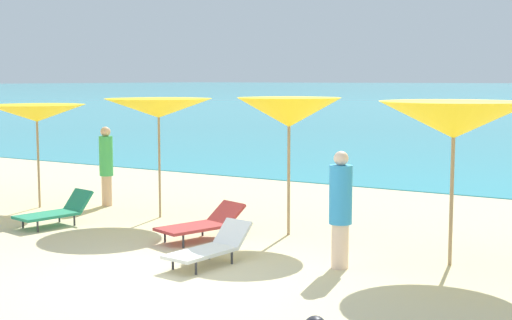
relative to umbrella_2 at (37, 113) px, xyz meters
name	(u,v)px	position (x,y,z in m)	size (l,w,h in m)	color
ground_plane	(417,192)	(5.79, 7.13, -2.13)	(50.00, 100.00, 0.30)	beige
umbrella_2	(37,113)	(0.00, 0.00, 0.00)	(2.02, 2.02, 2.16)	#9E7F59
umbrella_3	(159,108)	(2.87, 0.45, 0.15)	(2.25, 2.25, 2.32)	#9E7F59
umbrella_4	(289,113)	(5.79, 0.35, 0.14)	(1.83, 1.83, 2.38)	#9E7F59
umbrella_5	(454,120)	(8.80, -0.26, 0.13)	(2.26, 2.26, 2.38)	#9E7F59
lounge_chair_0	(202,223)	(4.76, -0.79, -1.70)	(1.05, 1.62, 0.58)	#A53333
lounge_chair_2	(210,247)	(5.80, -2.04, -1.73)	(0.69, 1.50, 0.57)	white
lounge_chair_6	(56,211)	(1.75, -1.19, -1.71)	(0.84, 1.48, 0.61)	#268C66
beachgoer_0	(106,164)	(1.08, 0.89, -1.08)	(0.29, 0.29, 1.69)	#DBAA84
beachgoer_2	(340,207)	(7.50, -1.24, -1.09)	(0.33, 0.33, 1.69)	beige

